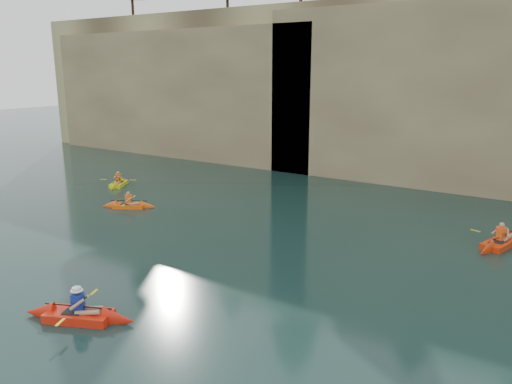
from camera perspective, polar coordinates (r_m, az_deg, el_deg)
The scene contains 10 objects.
ground at distance 14.23m, azimuth -9.58°, elevation -16.66°, with size 160.00×160.00×0.00m, color black.
cliff at distance 39.78m, azimuth 21.33°, elevation 11.29°, with size 70.00×16.00×12.00m, color tan.
cliff_slab_west at distance 42.49m, azimuth -9.10°, elevation 11.19°, with size 26.00×2.40×10.56m, color tan.
cliff_slab_center at distance 32.14m, azimuth 21.91°, elevation 10.29°, with size 24.00×2.40×11.40m, color tan.
sea_cave_west at distance 40.96m, azimuth -7.45°, elevation 6.54°, with size 4.50×1.00×4.00m, color black.
sea_cave_center at distance 33.70m, azimuth 11.02°, elevation 4.13°, with size 3.50×1.00×3.20m, color black.
main_kayaker at distance 15.94m, azimuth -19.58°, elevation -13.07°, with size 3.47×2.17×1.28m.
kayaker_orange at distance 27.31m, azimuth -14.32°, elevation -1.48°, with size 2.85×1.99×1.10m.
kayaker_red_far at distance 23.15m, azimuth 26.08°, elevation -5.23°, with size 2.45×3.58×1.29m.
kayaker_yellow at distance 32.60m, azimuth -15.43°, elevation 0.94°, with size 2.04×2.80×1.15m.
Camera 1 is at (8.51, -8.84, 7.20)m, focal length 35.00 mm.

